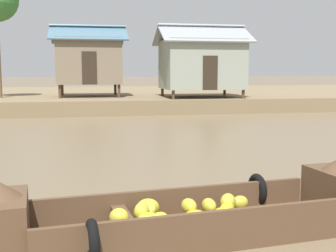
{
  "coord_description": "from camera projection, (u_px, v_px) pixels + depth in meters",
  "views": [
    {
      "loc": [
        -1.64,
        -1.73,
        2.28
      ],
      "look_at": [
        0.16,
        7.45,
        1.08
      ],
      "focal_mm": 46.51,
      "sensor_mm": 36.0,
      "label": 1
    }
  ],
  "objects": [
    {
      "name": "ground_plane",
      "position": [
        145.0,
        154.0,
        12.03
      ],
      "size": [
        300.0,
        300.0,
        0.0
      ],
      "primitive_type": "plane",
      "color": "#726047"
    },
    {
      "name": "riverbank_strip",
      "position": [
        106.0,
        97.0,
        31.4
      ],
      "size": [
        160.0,
        20.0,
        0.77
      ],
      "primitive_type": "cube",
      "color": "#7F6B4C",
      "rests_on": "ground"
    },
    {
      "name": "banana_boat",
      "position": [
        189.0,
        214.0,
        5.94
      ],
      "size": [
        5.6,
        2.2,
        0.98
      ],
      "color": "brown",
      "rests_on": "ground"
    },
    {
      "name": "stilt_house_left",
      "position": [
        89.0,
        60.0,
        25.16
      ],
      "size": [
        4.32,
        3.66,
        4.1
      ],
      "color": "#4C3826",
      "rests_on": "riverbank_strip"
    },
    {
      "name": "stilt_house_mid_left",
      "position": [
        201.0,
        63.0,
        24.5
      ],
      "size": [
        4.98,
        4.05,
        4.07
      ],
      "color": "#4C3826",
      "rests_on": "riverbank_strip"
    }
  ]
}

